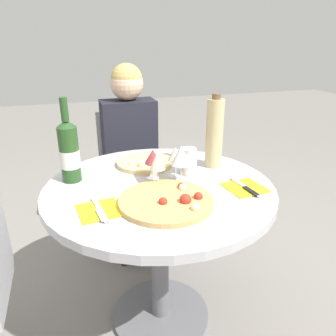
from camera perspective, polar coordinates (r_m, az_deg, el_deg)
name	(u,v)px	position (r m, az deg, el deg)	size (l,w,h in m)	color
ground_plane	(161,315)	(1.80, -1.28, -24.23)	(12.00, 12.00, 0.00)	gray
dining_table	(160,214)	(1.44, -1.48, -8.00)	(0.96, 0.96, 0.72)	slate
chair_behind_diner	(129,178)	(2.21, -6.72, -1.82)	(0.36, 0.36, 0.85)	#ADADB2
seated_diner	(133,168)	(2.05, -6.17, -0.03)	(0.32, 0.40, 1.16)	black
pizza_large	(167,201)	(1.22, -0.09, -5.75)	(0.35, 0.35, 0.05)	tan
pizza_small_far	(146,162)	(1.59, -3.86, 0.97)	(0.27, 0.27, 0.05)	#E5C17F
wine_bottle	(69,151)	(1.43, -16.84, 2.79)	(0.08, 0.08, 0.36)	#23471E
tall_carafe	(215,133)	(1.54, 8.10, 6.03)	(0.08, 0.08, 0.34)	tan
sugar_shaker	(188,161)	(1.47, 3.58, 1.17)	(0.08, 0.08, 0.12)	silver
wine_glass_back_left	(153,157)	(1.40, -2.63, 1.89)	(0.07, 0.07, 0.13)	silver
wine_glass_back_right	(176,155)	(1.43, 1.32, 2.33)	(0.07, 0.07, 0.14)	silver
wine_glass_front_right	(181,156)	(1.36, 2.30, 2.13)	(0.08, 0.08, 0.16)	silver
wine_glass_front_left	(158,162)	(1.33, -1.83, 1.11)	(0.07, 0.07, 0.15)	silver
place_setting_left	(100,210)	(1.20, -11.80, -7.25)	(0.17, 0.19, 0.01)	yellow
place_setting_right	(245,188)	(1.38, 13.28, -3.36)	(0.17, 0.19, 0.01)	yellow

